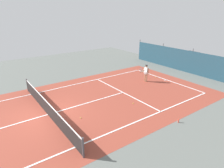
# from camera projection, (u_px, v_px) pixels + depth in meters

# --- Properties ---
(ground_plane) EXTENTS (36.00, 36.00, 0.00)m
(ground_plane) POSITION_uv_depth(u_px,v_px,m) (48.00, 115.00, 13.15)
(ground_plane) COLOR slate
(court_surface) EXTENTS (11.02, 26.60, 0.01)m
(court_surface) POSITION_uv_depth(u_px,v_px,m) (48.00, 115.00, 13.15)
(court_surface) COLOR brown
(court_surface) RESTS_ON ground
(tennis_net) EXTENTS (10.12, 0.10, 1.10)m
(tennis_net) POSITION_uv_depth(u_px,v_px,m) (47.00, 108.00, 12.97)
(tennis_net) COLOR black
(tennis_net) RESTS_ON ground
(back_fence) EXTENTS (16.30, 0.98, 2.70)m
(back_fence) POSITION_uv_depth(u_px,v_px,m) (193.00, 66.00, 21.79)
(back_fence) COLOR #1E3D4C
(back_fence) RESTS_ON ground
(tennis_player) EXTENTS (0.65, 0.79, 1.64)m
(tennis_player) POSITION_uv_depth(u_px,v_px,m) (146.00, 72.00, 18.86)
(tennis_player) COLOR #9E7051
(tennis_player) RESTS_ON ground
(tennis_ball_near_player) EXTENTS (0.07, 0.07, 0.07)m
(tennis_ball_near_player) POSITION_uv_depth(u_px,v_px,m) (133.00, 103.00, 14.65)
(tennis_ball_near_player) COLOR #CCDB33
(tennis_ball_near_player) RESTS_ON ground
(tennis_ball_midcourt) EXTENTS (0.07, 0.07, 0.07)m
(tennis_ball_midcourt) POSITION_uv_depth(u_px,v_px,m) (81.00, 118.00, 12.69)
(tennis_ball_midcourt) COLOR #CCDB33
(tennis_ball_midcourt) RESTS_ON ground
(tennis_ball_by_sideline) EXTENTS (0.07, 0.07, 0.07)m
(tennis_ball_by_sideline) POSITION_uv_depth(u_px,v_px,m) (156.00, 77.00, 20.35)
(tennis_ball_by_sideline) COLOR #CCDB33
(tennis_ball_by_sideline) RESTS_ON ground
(parked_car) EXTENTS (2.42, 4.40, 1.68)m
(parked_car) POSITION_uv_depth(u_px,v_px,m) (189.00, 59.00, 24.46)
(parked_car) COLOR maroon
(parked_car) RESTS_ON ground
(water_bottle) EXTENTS (0.08, 0.08, 0.24)m
(water_bottle) POSITION_uv_depth(u_px,v_px,m) (178.00, 121.00, 12.19)
(water_bottle) COLOR #D84C38
(water_bottle) RESTS_ON ground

